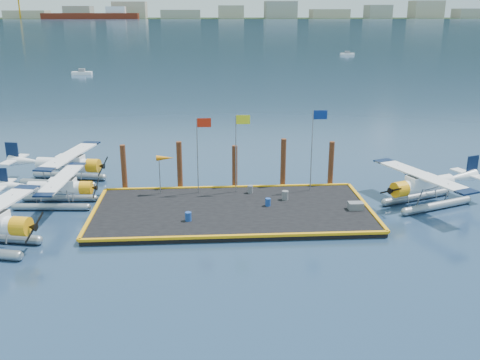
% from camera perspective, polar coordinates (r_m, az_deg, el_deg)
% --- Properties ---
extents(ground, '(4000.00, 4000.00, 0.00)m').
position_cam_1_polar(ground, '(39.33, -0.84, -3.62)').
color(ground, '#172A46').
rests_on(ground, ground).
extents(dock, '(20.00, 10.00, 0.40)m').
position_cam_1_polar(dock, '(39.26, -0.84, -3.35)').
color(dock, black).
rests_on(dock, ground).
extents(dock_bumpers, '(20.25, 10.25, 0.18)m').
position_cam_1_polar(dock_bumpers, '(39.15, -0.85, -2.95)').
color(dock_bumpers, orange).
rests_on(dock_bumpers, dock).
extents(far_backdrop, '(3050.00, 2050.00, 810.00)m').
position_cam_1_polar(far_backdrop, '(1790.50, 4.21, 17.53)').
color(far_backdrop, black).
rests_on(far_backdrop, ground).
extents(seaplane_b, '(7.67, 8.45, 3.00)m').
position_cam_1_polar(seaplane_b, '(42.75, -18.79, -0.97)').
color(seaplane_b, gray).
rests_on(seaplane_b, ground).
extents(seaplane_c, '(8.96, 9.74, 3.45)m').
position_cam_1_polar(seaplane_c, '(48.08, -18.01, 1.38)').
color(seaplane_c, gray).
rests_on(seaplane_c, ground).
extents(seaplane_d, '(8.87, 9.39, 3.40)m').
position_cam_1_polar(seaplane_d, '(42.82, 19.05, -0.72)').
color(seaplane_d, gray).
rests_on(seaplane_d, ground).
extents(drum_2, '(0.41, 0.41, 0.58)m').
position_cam_1_polar(drum_2, '(39.70, 3.00, -2.37)').
color(drum_2, navy).
rests_on(drum_2, dock).
extents(drum_3, '(0.44, 0.44, 0.62)m').
position_cam_1_polar(drum_3, '(37.06, -5.54, -3.90)').
color(drum_3, navy).
rests_on(drum_3, dock).
extents(drum_4, '(0.49, 0.49, 0.69)m').
position_cam_1_polar(drum_4, '(41.06, 4.84, -1.64)').
color(drum_4, slate).
rests_on(drum_4, dock).
extents(drum_5, '(0.44, 0.44, 0.61)m').
position_cam_1_polar(drum_5, '(42.42, 1.10, -0.99)').
color(drum_5, slate).
rests_on(drum_5, dock).
extents(crate, '(1.07, 0.72, 0.54)m').
position_cam_1_polar(crate, '(39.87, 12.23, -2.71)').
color(crate, slate).
rests_on(crate, dock).
extents(flagpole_red, '(1.14, 0.08, 6.00)m').
position_cam_1_polar(flagpole_red, '(41.59, -4.30, 3.88)').
color(flagpole_red, gray).
rests_on(flagpole_red, dock).
extents(flagpole_yellow, '(1.14, 0.08, 6.20)m').
position_cam_1_polar(flagpole_yellow, '(41.63, -0.17, 4.11)').
color(flagpole_yellow, gray).
rests_on(flagpole_yellow, dock).
extents(flagpole_blue, '(1.14, 0.08, 6.50)m').
position_cam_1_polar(flagpole_blue, '(42.38, 7.97, 4.42)').
color(flagpole_blue, gray).
rests_on(flagpole_blue, dock).
extents(windsock, '(1.40, 0.44, 3.12)m').
position_cam_1_polar(windsock, '(42.00, -8.00, 2.24)').
color(windsock, gray).
rests_on(windsock, dock).
extents(piling_0, '(0.44, 0.44, 4.00)m').
position_cam_1_polar(piling_0, '(44.26, -12.28, 1.16)').
color(piling_0, '#3F2212').
rests_on(piling_0, ground).
extents(piling_1, '(0.44, 0.44, 4.20)m').
position_cam_1_polar(piling_1, '(43.78, -6.46, 1.41)').
color(piling_1, '#3F2212').
rests_on(piling_1, ground).
extents(piling_2, '(0.44, 0.44, 3.80)m').
position_cam_1_polar(piling_2, '(43.84, -0.56, 1.28)').
color(piling_2, '#3F2212').
rests_on(piling_2, ground).
extents(piling_3, '(0.44, 0.44, 4.30)m').
position_cam_1_polar(piling_3, '(44.17, 4.63, 1.68)').
color(piling_3, '#3F2212').
rests_on(piling_3, ground).
extents(piling_4, '(0.44, 0.44, 4.00)m').
position_cam_1_polar(piling_4, '(44.95, 9.67, 1.57)').
color(piling_4, '#3F2212').
rests_on(piling_4, ground).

